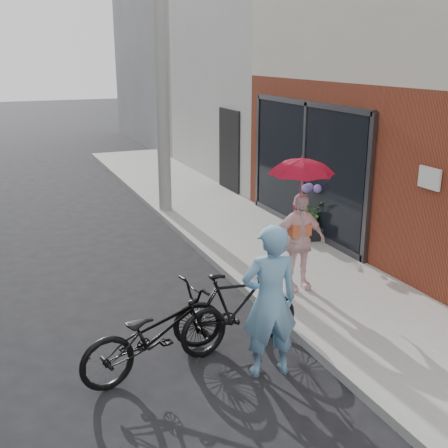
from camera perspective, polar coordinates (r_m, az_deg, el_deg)
ground at (r=7.09m, az=0.07°, el=-12.38°), size 80.00×80.00×0.00m
sidewalk at (r=9.54m, az=7.03°, el=-4.12°), size 2.20×24.00×0.12m
curb at (r=9.05m, az=0.62°, el=-5.18°), size 0.12×24.00×0.12m
plaster_building at (r=17.55m, az=10.78°, el=16.78°), size 8.00×6.00×7.00m
east_building_far at (r=23.72m, az=1.07°, el=17.03°), size 8.00×8.00×7.00m
utility_pole at (r=12.20m, az=-6.45°, el=17.00°), size 0.28×0.28×7.00m
officer at (r=6.19m, az=4.66°, el=-7.84°), size 0.69×0.51×1.76m
bike_left at (r=6.41m, az=-6.84°, el=-10.95°), size 1.93×1.00×0.97m
bike_right at (r=6.97m, az=1.18°, el=-8.54°), size 1.61×0.66×0.94m
kimono_woman at (r=8.24m, az=7.56°, el=-1.80°), size 0.87×0.41×1.45m
parasol at (r=7.95m, az=7.87°, el=5.86°), size 0.90×0.90×0.79m
planter at (r=10.70m, az=8.74°, el=-0.87°), size 0.51×0.51×0.22m
potted_plant at (r=10.59m, az=8.83°, el=1.07°), size 0.48×0.41×0.53m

